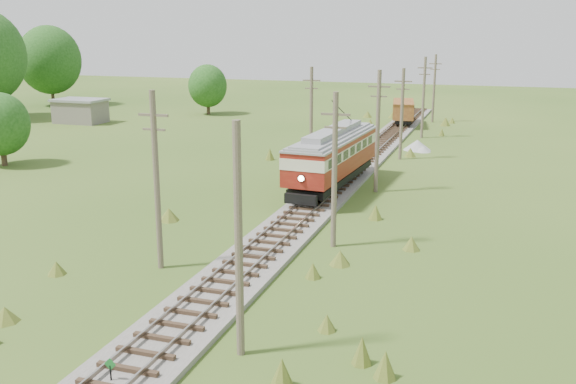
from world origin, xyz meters
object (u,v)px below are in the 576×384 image
(gravel_pile, at_px, (418,146))
(streetcar, at_px, (333,153))
(switch_marker, at_px, (110,370))
(gondola, at_px, (403,110))

(gravel_pile, bearing_deg, streetcar, -102.21)
(switch_marker, bearing_deg, gondola, 89.82)
(switch_marker, distance_m, gravel_pile, 47.83)
(switch_marker, bearing_deg, gravel_pile, 84.95)
(gravel_pile, bearing_deg, switch_marker, -95.05)
(gondola, height_order, gravel_pile, gondola)
(switch_marker, height_order, gondola, gondola)
(gondola, distance_m, gravel_pile, 16.93)
(streetcar, height_order, gravel_pile, streetcar)
(switch_marker, bearing_deg, streetcar, 89.61)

